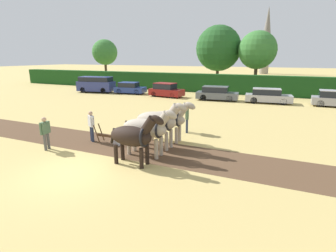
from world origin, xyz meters
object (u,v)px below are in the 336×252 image
object	(u,v)px
farmer_beside_team	(187,115)
plow	(110,139)
farmer_onlooker_left	(45,131)
draft_horse_trail_left	(158,121)
tree_far_left	(105,52)
draft_horse_trail_right	(168,119)
parked_car_left	(130,88)
tree_center_left	(258,50)
draft_horse_lead_left	(133,136)
parked_car_center	(217,94)
parked_van	(96,84)
farmer_at_plow	(91,124)
draft_horse_lead_right	(147,128)
parked_car_right	(335,99)
tree_left	(219,48)
church_spire	(266,39)
parked_car_center_right	(268,96)
parked_car_center_left	(166,90)

from	to	relation	value
farmer_beside_team	plow	bearing A→B (deg)	-146.21
farmer_onlooker_left	draft_horse_trail_left	bearing A→B (deg)	21.79
tree_far_left	draft_horse_trail_right	xyz separation A→B (m)	(24.32, -26.95, -4.06)
parked_car_left	draft_horse_trail_left	bearing A→B (deg)	-61.52
tree_center_left	farmer_onlooker_left	size ratio (longest dim) A/B	4.73
draft_horse_lead_left	draft_horse_trail_left	distance (m)	2.42
draft_horse_trail_right	parked_car_center	xyz separation A→B (m)	(-0.95, 15.16, -0.55)
plow	parked_car_left	xyz separation A→B (m)	(-9.76, 17.63, 0.39)
farmer_onlooker_left	parked_van	world-z (taller)	parked_van
tree_far_left	parked_car_left	bearing A→B (deg)	-42.90
draft_horse_lead_left	plow	world-z (taller)	draft_horse_lead_left
farmer_at_plow	draft_horse_lead_right	bearing A→B (deg)	-66.38
farmer_beside_team	parked_car_right	world-z (taller)	farmer_beside_team
tree_far_left	farmer_onlooker_left	xyz separation A→B (m)	(19.28, -30.75, -4.35)
draft_horse_lead_left	farmer_onlooker_left	xyz separation A→B (m)	(-5.03, -0.17, -0.31)
draft_horse_lead_right	tree_left	bearing A→B (deg)	97.43
draft_horse_lead_right	farmer_onlooker_left	size ratio (longest dim) A/B	1.73
tree_far_left	draft_horse_trail_right	distance (m)	36.52
church_spire	plow	bearing A→B (deg)	-92.08
tree_center_left	draft_horse_trail_right	size ratio (longest dim) A/B	2.68
parked_car_center	farmer_beside_team	bearing A→B (deg)	-89.80
draft_horse_lead_left	draft_horse_lead_right	xyz separation A→B (m)	(-0.00, 1.21, 0.05)
draft_horse_lead_right	parked_car_left	distance (m)	22.02
draft_horse_trail_left	parked_car_center_right	world-z (taller)	draft_horse_trail_left
draft_horse_trail_left	plow	distance (m)	2.85
draft_horse_lead_right	parked_van	distance (m)	24.59
tree_left	parked_car_right	distance (m)	18.47
tree_center_left	draft_horse_trail_right	xyz separation A→B (m)	(-1.84, -25.69, -4.17)
draft_horse_lead_right	parked_car_center_left	bearing A→B (deg)	111.72
draft_horse_trail_left	draft_horse_trail_right	xyz separation A→B (m)	(0.01, 1.21, -0.14)
tree_left	parked_car_center	bearing A→B (deg)	-76.42
draft_horse_lead_left	tree_left	bearing A→B (deg)	97.15
farmer_beside_team	parked_car_center	world-z (taller)	farmer_beside_team
tree_left	church_spire	world-z (taller)	church_spire
draft_horse_lead_right	parked_car_right	size ratio (longest dim) A/B	0.73
tree_far_left	tree_left	xyz separation A→B (m)	(20.52, 0.00, 0.44)
draft_horse_trail_right	parked_car_center	bearing A→B (deg)	93.69
church_spire	farmer_onlooker_left	xyz separation A→B (m)	(-4.91, -69.28, -8.13)
parked_van	parked_car_center_right	distance (m)	21.41
farmer_beside_team	draft_horse_trail_left	bearing A→B (deg)	-115.65
farmer_at_plow	parked_car_center	bearing A→B (deg)	23.34
tree_center_left	parked_car_center_right	distance (m)	11.48
draft_horse_trail_right	plow	xyz separation A→B (m)	(-2.58, -1.81, -0.96)
parked_car_center	parked_car_center_right	world-z (taller)	parked_car_center
draft_horse_trail_left	farmer_beside_team	world-z (taller)	draft_horse_trail_left
tree_center_left	farmer_beside_team	size ratio (longest dim) A/B	4.41
plow	farmer_at_plow	xyz separation A→B (m)	(-1.25, 0.02, 0.69)
tree_left	parked_van	size ratio (longest dim) A/B	1.81
parked_car_right	tree_center_left	bearing A→B (deg)	132.20
parked_car_right	church_spire	bearing A→B (deg)	103.61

